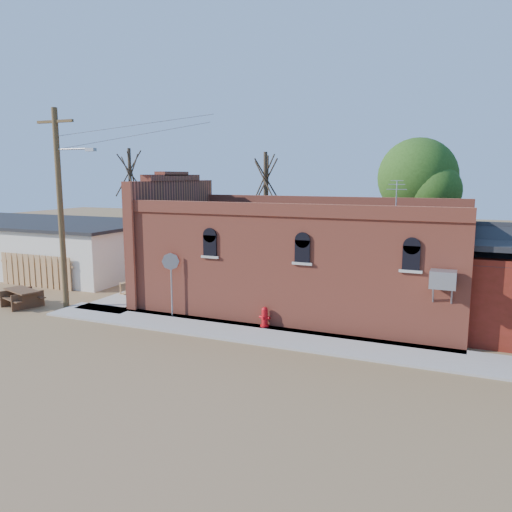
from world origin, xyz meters
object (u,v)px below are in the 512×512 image
at_px(stop_sign, 171,267).
at_px(picnic_table, 22,295).
at_px(brick_bar, 298,257).
at_px(fire_hydrant, 265,317).
at_px(trash_barrel, 160,288).
at_px(utility_pole, 61,204).

bearing_deg(stop_sign, picnic_table, -175.62).
height_order(brick_bar, fire_hydrant, brick_bar).
distance_m(brick_bar, trash_barrel, 7.25).
relative_size(brick_bar, picnic_table, 7.15).
bearing_deg(utility_pole, brick_bar, 23.69).
height_order(trash_barrel, picnic_table, trash_barrel).
relative_size(stop_sign, picnic_table, 1.20).
distance_m(fire_hydrant, stop_sign, 4.61).
xyz_separation_m(stop_sign, picnic_table, (-7.42, -1.22, -1.66)).
xyz_separation_m(brick_bar, trash_barrel, (-6.94, -0.92, -1.88)).
distance_m(utility_pole, trash_barrel, 6.17).
xyz_separation_m(utility_pole, stop_sign, (5.38, 0.52, -2.58)).
bearing_deg(trash_barrel, brick_bar, 7.57).
distance_m(brick_bar, picnic_table, 12.97).
bearing_deg(utility_pole, fire_hydrant, 3.53).
bearing_deg(trash_barrel, stop_sign, -48.32).
bearing_deg(stop_sign, trash_barrel, 126.69).
relative_size(utility_pole, stop_sign, 3.28).
height_order(utility_pole, picnic_table, utility_pole).
bearing_deg(picnic_table, fire_hydrant, 24.46).
distance_m(trash_barrel, picnic_table, 6.36).
bearing_deg(trash_barrel, utility_pole, -130.15).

